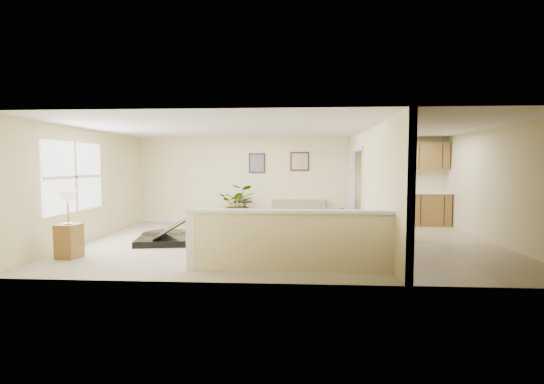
# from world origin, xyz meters

# --- Properties ---
(floor) EXTENTS (9.00, 9.00, 0.00)m
(floor) POSITION_xyz_m (0.00, 0.00, 0.00)
(floor) COLOR #BAB091
(floor) RESTS_ON ground
(back_wall) EXTENTS (9.00, 0.04, 2.50)m
(back_wall) POSITION_xyz_m (0.00, 3.00, 1.25)
(back_wall) COLOR beige
(back_wall) RESTS_ON floor
(front_wall) EXTENTS (9.00, 0.04, 2.50)m
(front_wall) POSITION_xyz_m (0.00, -3.00, 1.25)
(front_wall) COLOR beige
(front_wall) RESTS_ON floor
(left_wall) EXTENTS (0.04, 6.00, 2.50)m
(left_wall) POSITION_xyz_m (-4.50, 0.00, 1.25)
(left_wall) COLOR beige
(left_wall) RESTS_ON floor
(right_wall) EXTENTS (0.04, 6.00, 2.50)m
(right_wall) POSITION_xyz_m (4.50, 0.00, 1.25)
(right_wall) COLOR beige
(right_wall) RESTS_ON floor
(ceiling) EXTENTS (9.00, 6.00, 0.04)m
(ceiling) POSITION_xyz_m (0.00, 0.00, 2.50)
(ceiling) COLOR silver
(ceiling) RESTS_ON back_wall
(kitchen_vinyl) EXTENTS (2.70, 6.00, 0.01)m
(kitchen_vinyl) POSITION_xyz_m (3.15, 0.00, 0.00)
(kitchen_vinyl) COLOR tan
(kitchen_vinyl) RESTS_ON floor
(interior_partition) EXTENTS (0.18, 5.99, 2.50)m
(interior_partition) POSITION_xyz_m (1.80, 0.25, 1.22)
(interior_partition) COLOR beige
(interior_partition) RESTS_ON floor
(pony_half_wall) EXTENTS (3.42, 0.22, 1.00)m
(pony_half_wall) POSITION_xyz_m (0.08, -2.30, 0.52)
(pony_half_wall) COLOR beige
(pony_half_wall) RESTS_ON floor
(left_window) EXTENTS (0.05, 2.15, 1.45)m
(left_window) POSITION_xyz_m (-4.49, -0.50, 1.45)
(left_window) COLOR white
(left_window) RESTS_ON left_wall
(wall_art_left) EXTENTS (0.48, 0.04, 0.58)m
(wall_art_left) POSITION_xyz_m (-0.95, 2.97, 1.75)
(wall_art_left) COLOR #342313
(wall_art_left) RESTS_ON back_wall
(wall_mirror) EXTENTS (0.55, 0.04, 0.55)m
(wall_mirror) POSITION_xyz_m (0.30, 2.97, 1.80)
(wall_mirror) COLOR #342313
(wall_mirror) RESTS_ON back_wall
(kitchen_cabinets) EXTENTS (2.36, 0.65, 2.33)m
(kitchen_cabinets) POSITION_xyz_m (3.19, 2.73, 0.87)
(kitchen_cabinets) COLOR brown
(kitchen_cabinets) RESTS_ON floor
(piano) EXTENTS (1.71, 1.75, 1.26)m
(piano) POSITION_xyz_m (-2.59, -0.05, 0.53)
(piano) COLOR black
(piano) RESTS_ON floor
(piano_bench) EXTENTS (0.49, 0.81, 0.51)m
(piano_bench) POSITION_xyz_m (-1.73, -0.14, 0.25)
(piano_bench) COLOR black
(piano_bench) RESTS_ON floor
(loveseat) EXTENTS (1.71, 1.12, 0.91)m
(loveseat) POSITION_xyz_m (0.23, 2.70, 0.34)
(loveseat) COLOR #997E61
(loveseat) RESTS_ON floor
(accent_table) EXTENTS (0.45, 0.45, 0.66)m
(accent_table) POSITION_xyz_m (-1.27, 2.65, 0.42)
(accent_table) COLOR black
(accent_table) RESTS_ON floor
(palm_plant) EXTENTS (1.09, 0.96, 1.15)m
(palm_plant) POSITION_xyz_m (-1.45, 2.65, 0.56)
(palm_plant) COLOR black
(palm_plant) RESTS_ON floor
(small_plant) EXTENTS (0.33, 0.33, 0.52)m
(small_plant) POSITION_xyz_m (1.45, 2.28, 0.22)
(small_plant) COLOR black
(small_plant) RESTS_ON floor
(lamp_stand) EXTENTS (0.41, 0.41, 1.24)m
(lamp_stand) POSITION_xyz_m (-3.94, -1.67, 0.53)
(lamp_stand) COLOR brown
(lamp_stand) RESTS_ON floor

